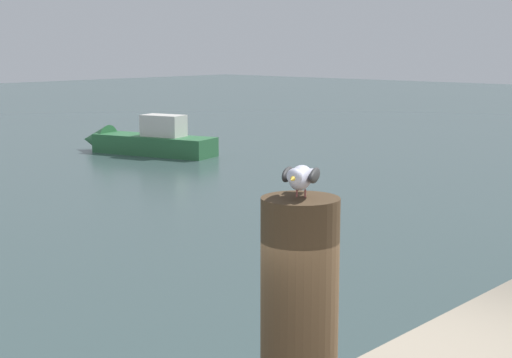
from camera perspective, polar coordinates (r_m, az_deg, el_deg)
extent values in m
cylinder|color=#4C3823|center=(3.39, 3.18, -9.97)|extent=(0.33, 0.33, 1.03)
cylinder|color=#C66660|center=(3.26, 2.99, -1.02)|extent=(0.01, 0.01, 0.04)
cylinder|color=#C66660|center=(3.25, 3.61, -1.05)|extent=(0.01, 0.01, 0.04)
ellipsoid|color=silver|center=(3.23, 3.28, 0.10)|extent=(0.25, 0.19, 0.10)
sphere|color=silver|center=(3.10, 2.83, 0.21)|extent=(0.06, 0.06, 0.06)
cone|color=gold|center=(3.05, 2.63, -0.03)|extent=(0.05, 0.04, 0.02)
cube|color=silver|center=(3.37, 3.74, 0.59)|extent=(0.10, 0.10, 0.01)
ellipsoid|color=#2E2E2E|center=(3.25, 2.33, 0.35)|extent=(0.18, 0.12, 0.06)
ellipsoid|color=#2E2E2E|center=(3.23, 4.31, 0.27)|extent=(0.18, 0.12, 0.06)
cube|color=#2D6B3D|center=(24.04, -7.44, 2.48)|extent=(2.05, 4.07, 0.58)
cone|color=#2D6B3D|center=(25.38, -11.57, 2.81)|extent=(1.22, 1.22, 1.00)
cube|color=silver|center=(23.76, -6.77, 3.89)|extent=(1.00, 1.41, 0.65)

